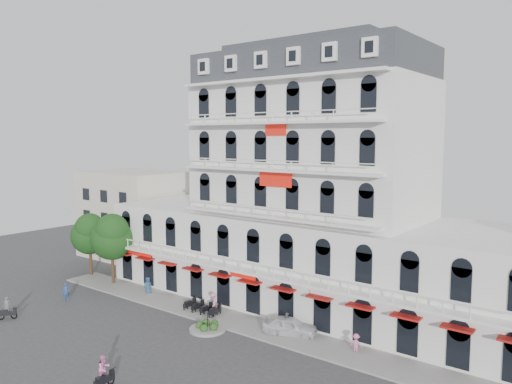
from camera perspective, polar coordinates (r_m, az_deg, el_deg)
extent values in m
plane|color=#38383A|center=(39.39, -8.48, -18.93)|extent=(120.00, 120.00, 0.00)
cube|color=gray|center=(45.52, -0.01, -15.18)|extent=(53.00, 4.00, 0.16)
cube|color=silver|center=(51.29, 6.19, -7.57)|extent=(45.00, 14.00, 9.00)
cube|color=silver|center=(49.83, 6.34, 4.81)|extent=(22.00, 12.00, 13.00)
cube|color=#2D3035|center=(50.27, 6.45, 13.97)|extent=(21.56, 11.76, 3.00)
cube|color=#2D3035|center=(50.56, 6.48, 16.10)|extent=(15.84, 8.64, 0.80)
cube|color=#A31814|center=(45.53, 1.16, -10.62)|extent=(40.50, 1.00, 0.15)
cube|color=red|center=(44.85, 2.24, 1.49)|extent=(3.50, 0.10, 1.40)
cube|color=beige|center=(72.26, -13.69, -2.46)|extent=(14.00, 10.00, 12.00)
cylinder|color=gray|center=(45.20, -5.55, -15.32)|extent=(3.20, 3.20, 0.24)
cylinder|color=black|center=(44.92, -5.56, -14.40)|extent=(0.08, 0.08, 1.40)
sphere|color=#234717|center=(44.63, -4.87, -15.15)|extent=(0.70, 0.70, 0.70)
sphere|color=#234717|center=(45.39, -4.75, -14.77)|extent=(0.70, 0.70, 0.70)
sphere|color=#234717|center=(45.72, -5.71, -14.62)|extent=(0.70, 0.70, 0.70)
sphere|color=#234717|center=(45.18, -6.46, -14.89)|extent=(0.70, 0.70, 0.70)
sphere|color=#234717|center=(44.49, -5.97, -15.23)|extent=(0.70, 0.70, 0.70)
cylinder|color=#382314|center=(64.09, -18.36, -7.57)|extent=(0.36, 0.36, 3.52)
sphere|color=#113813|center=(63.42, -18.45, -4.76)|extent=(4.48, 4.48, 4.48)
sphere|color=#113813|center=(62.66, -18.46, -3.92)|extent=(3.52, 3.52, 3.52)
sphere|color=#113813|center=(63.79, -18.45, -4.11)|extent=(3.20, 3.20, 3.20)
cylinder|color=#382314|center=(59.80, -16.04, -8.37)|extent=(0.36, 0.36, 3.74)
sphere|color=#113813|center=(59.05, -16.14, -5.18)|extent=(4.76, 4.76, 4.76)
sphere|color=#113813|center=(58.27, -16.12, -4.22)|extent=(3.74, 3.74, 3.74)
sphere|color=#113813|center=(59.41, -16.16, -4.44)|extent=(3.40, 3.40, 3.40)
imported|color=silver|center=(43.88, 3.90, -15.04)|extent=(5.02, 3.31, 1.59)
cube|color=black|center=(52.64, -26.54, -12.31)|extent=(1.19, 1.40, 0.35)
torus|color=black|center=(52.61, -25.92, -12.60)|extent=(0.46, 0.55, 0.60)
torus|color=black|center=(52.83, -27.12, -12.58)|extent=(0.46, 0.55, 0.60)
imported|color=slate|center=(52.42, -26.58, -11.55)|extent=(0.68, 0.72, 1.66)
cube|color=black|center=(37.10, -16.95, -19.87)|extent=(0.42, 1.51, 0.35)
torus|color=black|center=(37.52, -16.24, -19.99)|extent=(0.15, 0.60, 0.60)
imported|color=pink|center=(36.75, -17.00, -18.72)|extent=(0.74, 0.92, 1.84)
cube|color=black|center=(48.46, -4.89, -13.26)|extent=(1.28, 1.34, 0.35)
torus|color=black|center=(48.03, -4.88, -13.78)|extent=(0.50, 0.52, 0.60)
torus|color=black|center=(49.07, -4.89, -13.34)|extent=(0.50, 0.52, 0.60)
imported|color=pink|center=(48.21, -4.90, -12.41)|extent=(1.22, 1.24, 1.71)
imported|color=navy|center=(55.47, -12.25, -10.43)|extent=(1.08, 0.95, 1.85)
imported|color=slate|center=(43.98, 3.56, -14.77)|extent=(1.13, 0.51, 1.91)
imported|color=#CE6D91|center=(41.05, 11.36, -16.66)|extent=(1.14, 0.78, 1.64)
imported|color=navy|center=(55.77, -20.87, -10.61)|extent=(0.67, 0.80, 1.87)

